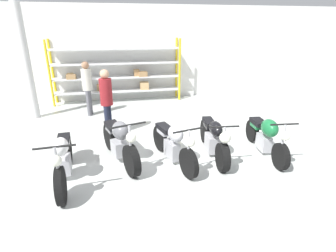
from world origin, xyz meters
TOP-DOWN VIEW (x-y plane):
  - ground_plane at (0.00, 0.00)m, footprint 30.00×30.00m
  - back_wall at (0.00, 5.72)m, footprint 30.00×0.08m
  - shelving_rack at (-0.98, 5.35)m, footprint 4.89×0.63m
  - support_pillar at (-3.74, 3.85)m, footprint 0.28×0.28m
  - motorcycle_white at (-2.17, -0.28)m, footprint 0.65×2.18m
  - motorcycle_grey at (-1.10, 0.27)m, footprint 0.91×1.99m
  - motorcycle_silver at (0.02, -0.01)m, footprint 0.76×1.95m
  - motorcycle_black at (1.02, 0.15)m, footprint 0.61×2.05m
  - motorcycle_green at (2.22, -0.03)m, footprint 0.59×2.02m
  - person_browsing at (-1.36, 1.83)m, footprint 0.40×0.40m
  - person_near_rack at (-2.00, 3.77)m, footprint 0.37×0.37m

SIDE VIEW (x-z plane):
  - ground_plane at x=0.00m, z-range 0.00..0.00m
  - motorcycle_black at x=1.02m, z-range -0.06..0.90m
  - motorcycle_silver at x=0.02m, z-range -0.04..0.96m
  - motorcycle_white at x=-2.17m, z-range -0.05..0.98m
  - motorcycle_green at x=2.22m, z-range -0.03..0.97m
  - motorcycle_grey at x=-1.10m, z-range -0.06..1.02m
  - person_near_rack at x=-2.00m, z-range 0.16..1.93m
  - person_browsing at x=-1.36m, z-range 0.17..1.97m
  - shelving_rack at x=-0.98m, z-range -0.03..2.36m
  - back_wall at x=0.00m, z-range 0.00..3.60m
  - support_pillar at x=-3.74m, z-range 0.00..3.60m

